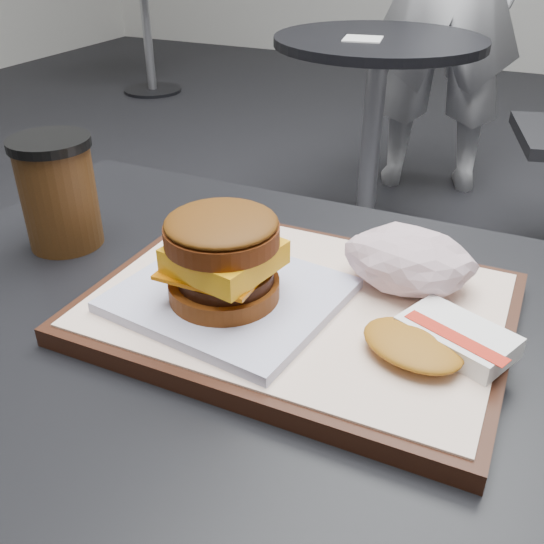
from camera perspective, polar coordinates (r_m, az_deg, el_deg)
The scene contains 9 objects.
customer_table at distance 0.69m, azimuth -2.15°, elevation -17.81°, with size 0.80×0.60×0.77m.
serving_tray at distance 0.57m, azimuth 2.49°, elevation -3.31°, with size 0.38×0.28×0.02m.
breakfast_sandwich at distance 0.54m, azimuth -4.42°, elevation 0.53°, with size 0.21×0.19×0.09m.
hash_brown at distance 0.51m, azimuth 15.26°, elevation -6.20°, with size 0.13×0.12×0.02m.
crumpled_wrapper at distance 0.59m, azimuth 12.81°, elevation 1.10°, with size 0.12×0.10×0.05m, color silver, non-canonical shape.
coffee_cup at distance 0.71m, azimuth -19.47°, elevation 7.15°, with size 0.09×0.09×0.13m.
neighbor_table at distance 2.20m, azimuth 9.66°, elevation 15.88°, with size 0.70×0.70×0.75m.
napkin at distance 2.09m, azimuth 8.54°, elevation 20.88°, with size 0.12×0.12×0.00m, color white.
bg_table_mid at distance 4.48m, azimuth -11.91°, elevation 23.29°, with size 0.66×0.66×0.75m.
Camera 1 is at (0.21, -0.40, 1.10)m, focal length 40.00 mm.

